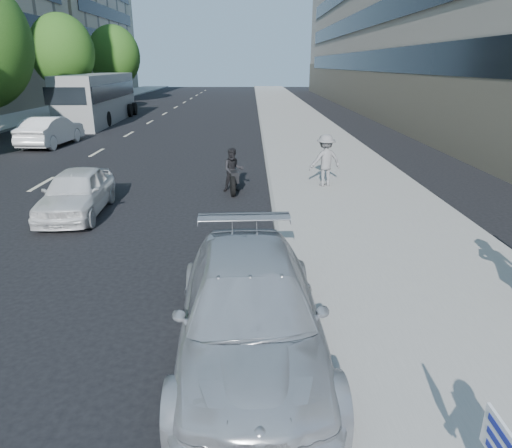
{
  "coord_description": "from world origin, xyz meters",
  "views": [
    {
      "loc": [
        0.83,
        -7.57,
        3.96
      ],
      "look_at": [
        0.92,
        1.38,
        0.81
      ],
      "focal_mm": 32.0,
      "sensor_mm": 36.0,
      "label": 1
    }
  ],
  "objects_px": {
    "jogger": "(325,160)",
    "parked_sedan": "(250,311)",
    "motorcycle": "(233,172)",
    "bus": "(99,99)",
    "white_sedan_near": "(76,192)",
    "white_sedan_mid": "(51,131)"
  },
  "relations": [
    {
      "from": "jogger",
      "to": "parked_sedan",
      "type": "distance_m",
      "value": 9.46
    },
    {
      "from": "motorcycle",
      "to": "jogger",
      "type": "bearing_deg",
      "value": -5.27
    },
    {
      "from": "jogger",
      "to": "bus",
      "type": "bearing_deg",
      "value": -73.28
    },
    {
      "from": "jogger",
      "to": "motorcycle",
      "type": "relative_size",
      "value": 0.83
    },
    {
      "from": "white_sedan_near",
      "to": "motorcycle",
      "type": "distance_m",
      "value": 4.87
    },
    {
      "from": "motorcycle",
      "to": "bus",
      "type": "relative_size",
      "value": 0.17
    },
    {
      "from": "white_sedan_mid",
      "to": "bus",
      "type": "distance_m",
      "value": 10.1
    },
    {
      "from": "parked_sedan",
      "to": "white_sedan_near",
      "type": "distance_m",
      "value": 8.16
    },
    {
      "from": "jogger",
      "to": "bus",
      "type": "distance_m",
      "value": 23.12
    },
    {
      "from": "jogger",
      "to": "motorcycle",
      "type": "distance_m",
      "value": 3.03
    },
    {
      "from": "white_sedan_mid",
      "to": "parked_sedan",
      "type": "bearing_deg",
      "value": 123.63
    },
    {
      "from": "jogger",
      "to": "motorcycle",
      "type": "xyz_separation_m",
      "value": [
        -3.01,
        -0.12,
        -0.36
      ]
    },
    {
      "from": "bus",
      "to": "motorcycle",
      "type": "bearing_deg",
      "value": -63.86
    },
    {
      "from": "jogger",
      "to": "parked_sedan",
      "type": "height_order",
      "value": "jogger"
    },
    {
      "from": "bus",
      "to": "jogger",
      "type": "bearing_deg",
      "value": -57.14
    },
    {
      "from": "motorcycle",
      "to": "bus",
      "type": "bearing_deg",
      "value": 110.68
    },
    {
      "from": "white_sedan_near",
      "to": "bus",
      "type": "xyz_separation_m",
      "value": [
        -6.03,
        21.46,
        1.01
      ]
    },
    {
      "from": "motorcycle",
      "to": "parked_sedan",
      "type": "bearing_deg",
      "value": -94.06
    },
    {
      "from": "jogger",
      "to": "white_sedan_mid",
      "type": "bearing_deg",
      "value": -53.41
    },
    {
      "from": "parked_sedan",
      "to": "white_sedan_near",
      "type": "relative_size",
      "value": 1.33
    },
    {
      "from": "parked_sedan",
      "to": "motorcycle",
      "type": "distance_m",
      "value": 9.02
    },
    {
      "from": "white_sedan_mid",
      "to": "jogger",
      "type": "bearing_deg",
      "value": 149.02
    }
  ]
}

